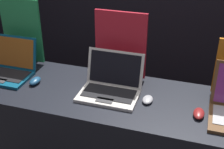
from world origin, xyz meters
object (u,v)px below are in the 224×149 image
at_px(laptop_front, 10,67).
at_px(promo_stand_middle, 121,48).
at_px(laptop_middle, 111,85).
at_px(mouse_middle, 148,100).
at_px(promo_stand_front, 22,33).
at_px(mouse_front, 35,81).
at_px(mouse_back, 199,113).

distance_m(laptop_front, promo_stand_middle, 0.81).
bearing_deg(laptop_front, promo_stand_middle, 14.54).
bearing_deg(laptop_middle, mouse_middle, -6.81).
distance_m(laptop_front, promo_stand_front, 0.28).
relative_size(mouse_front, promo_stand_middle, 0.22).
bearing_deg(mouse_middle, laptop_front, 177.31).
xyz_separation_m(mouse_front, laptop_middle, (0.53, 0.04, 0.04)).
relative_size(laptop_middle, mouse_middle, 3.76).
relative_size(promo_stand_middle, mouse_back, 4.16).
relative_size(laptop_front, mouse_back, 2.88).
bearing_deg(promo_stand_front, mouse_back, -13.46).
relative_size(promo_stand_front, mouse_back, 4.31).
bearing_deg(mouse_front, mouse_back, -2.37).
distance_m(laptop_front, mouse_front, 0.24).
distance_m(promo_stand_front, laptop_middle, 0.82).
bearing_deg(laptop_front, mouse_middle, -2.69).
relative_size(laptop_middle, mouse_back, 3.26).
bearing_deg(mouse_middle, laptop_middle, 173.19).
relative_size(promo_stand_front, laptop_middle, 1.32).
xyz_separation_m(promo_stand_front, mouse_middle, (1.02, -0.26, -0.23)).
bearing_deg(promo_stand_middle, laptop_middle, -90.00).
xyz_separation_m(mouse_front, promo_stand_middle, (0.53, 0.26, 0.21)).
relative_size(mouse_middle, mouse_back, 0.87).
relative_size(laptop_front, promo_stand_front, 0.67).
height_order(mouse_front, promo_stand_middle, promo_stand_middle).
relative_size(laptop_middle, promo_stand_middle, 0.78).
bearing_deg(mouse_front, laptop_middle, 4.51).
bearing_deg(mouse_back, promo_stand_front, 166.54).
bearing_deg(laptop_middle, laptop_front, 178.67).
height_order(laptop_middle, mouse_back, laptop_middle).
relative_size(promo_stand_front, promo_stand_middle, 1.04).
relative_size(mouse_middle, promo_stand_middle, 0.21).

